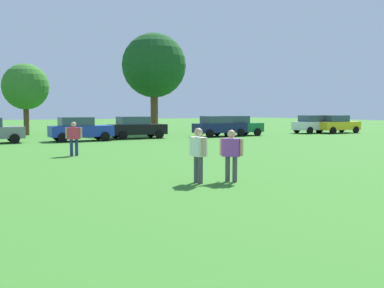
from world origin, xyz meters
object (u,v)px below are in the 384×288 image
at_px(parked_car_navy_5, 219,126).
at_px(parked_car_yellow_8, 337,124).
at_px(parked_car_blue_3, 80,129).
at_px(parked_car_white_7, 315,124).
at_px(bystander_midfield, 198,150).
at_px(parked_car_green_6, 236,126).
at_px(adult_bystander, 231,151).
at_px(parked_car_black_4, 136,127).
at_px(tree_right, 25,87).
at_px(bystander_near_trees, 74,136).
at_px(tree_far_right, 154,66).

xyz_separation_m(parked_car_navy_5, parked_car_yellow_8, (12.71, -0.36, 0.00)).
bearing_deg(parked_car_blue_3, parked_car_yellow_8, -0.27).
xyz_separation_m(parked_car_white_7, parked_car_yellow_8, (1.86, -0.97, 0.00)).
height_order(bystander_midfield, parked_car_green_6, parked_car_green_6).
bearing_deg(parked_car_white_7, parked_car_navy_5, -176.83).
distance_m(adult_bystander, parked_car_black_4, 21.77).
bearing_deg(parked_car_black_4, adult_bystander, -102.76).
height_order(parked_car_black_4, parked_car_green_6, same).
xyz_separation_m(parked_car_yellow_8, tree_right, (-26.53, 9.70, 3.31)).
relative_size(bystander_near_trees, parked_car_navy_5, 0.38).
relative_size(bystander_near_trees, bystander_midfield, 0.98).
relative_size(parked_car_black_4, tree_far_right, 0.46).
relative_size(parked_car_black_4, parked_car_yellow_8, 1.00).
bearing_deg(bystander_midfield, parked_car_white_7, 129.39).
height_order(parked_car_yellow_8, tree_right, tree_right).
xyz_separation_m(bystander_near_trees, bystander_midfield, (1.46, -9.86, 0.02)).
bearing_deg(parked_car_navy_5, parked_car_blue_3, -178.74).
distance_m(bystander_midfield, parked_car_black_4, 21.76).
distance_m(parked_car_black_4, parked_car_white_7, 17.81).
bearing_deg(parked_car_black_4, tree_right, 128.38).
relative_size(parked_car_black_4, tree_right, 0.70).
xyz_separation_m(bystander_near_trees, parked_car_black_4, (7.26, 11.12, -0.10)).
height_order(bystander_near_trees, tree_far_right, tree_far_right).
xyz_separation_m(parked_car_blue_3, tree_right, (-2.32, 9.59, 3.31)).
bearing_deg(tree_right, parked_car_white_7, -19.50).
bearing_deg(bystander_near_trees, parked_car_blue_3, -90.16).
relative_size(bystander_midfield, tree_far_right, 0.18).
distance_m(adult_bystander, parked_car_yellow_8, 31.73).
bearing_deg(bystander_midfield, parked_car_blue_3, 174.28).
distance_m(parked_car_blue_3, parked_car_navy_5, 11.51).
distance_m(bystander_midfield, parked_car_green_6, 25.18).
xyz_separation_m(parked_car_blue_3, parked_car_yellow_8, (24.22, -0.11, 0.00)).
distance_m(parked_car_blue_3, tree_far_right, 13.04).
bearing_deg(bystander_midfield, parked_car_green_6, 142.45).
bearing_deg(parked_car_white_7, parked_car_green_6, -177.52).
height_order(bystander_near_trees, parked_car_blue_3, parked_car_blue_3).
height_order(parked_car_green_6, tree_right, tree_right).
bearing_deg(parked_car_navy_5, bystander_near_trees, -143.70).
bearing_deg(tree_right, parked_car_green_6, -30.25).
height_order(adult_bystander, parked_car_blue_3, parked_car_blue_3).
height_order(parked_car_black_4, parked_car_navy_5, same).
relative_size(parked_car_blue_3, tree_right, 0.70).
height_order(parked_car_white_7, tree_far_right, tree_far_right).
relative_size(parked_car_yellow_8, tree_right, 0.70).
xyz_separation_m(parked_car_white_7, tree_right, (-24.68, 8.74, 3.31)).
xyz_separation_m(adult_bystander, parked_car_yellow_8, (24.48, 20.19, -0.08)).
bearing_deg(tree_right, adult_bystander, -86.06).
relative_size(adult_bystander, parked_car_white_7, 0.37).
relative_size(bystander_midfield, parked_car_navy_5, 0.38).
xyz_separation_m(parked_car_green_6, parked_car_white_7, (9.03, 0.39, 0.00)).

